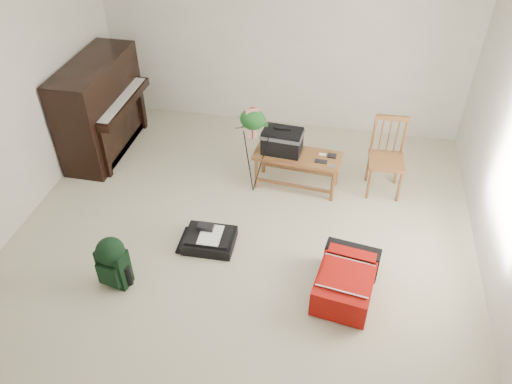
% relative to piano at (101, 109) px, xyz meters
% --- Properties ---
extents(floor, '(5.00, 5.50, 0.01)m').
position_rel_piano_xyz_m(floor, '(2.19, -1.60, -0.60)').
color(floor, beige).
rests_on(floor, ground).
extents(ceiling, '(5.00, 5.50, 0.01)m').
position_rel_piano_xyz_m(ceiling, '(2.19, -1.60, 1.90)').
color(ceiling, white).
rests_on(ceiling, wall_back).
extents(wall_back, '(5.00, 0.04, 2.50)m').
position_rel_piano_xyz_m(wall_back, '(2.19, 1.15, 0.65)').
color(wall_back, beige).
rests_on(wall_back, floor).
extents(piano, '(0.71, 1.50, 1.25)m').
position_rel_piano_xyz_m(piano, '(0.00, 0.00, 0.00)').
color(piano, black).
rests_on(piano, floor).
extents(bench, '(1.07, 0.49, 0.80)m').
position_rel_piano_xyz_m(bench, '(2.50, -0.31, -0.04)').
color(bench, brown).
rests_on(bench, floor).
extents(dining_chair, '(0.43, 0.43, 0.95)m').
position_rel_piano_xyz_m(dining_chair, '(3.67, -0.17, -0.14)').
color(dining_chair, brown).
rests_on(dining_chair, floor).
extents(red_suitcase, '(0.62, 0.84, 0.33)m').
position_rel_piano_xyz_m(red_suitcase, '(3.33, -1.87, -0.42)').
color(red_suitcase, '#9E1506').
rests_on(red_suitcase, floor).
extents(black_duffel, '(0.54, 0.44, 0.22)m').
position_rel_piano_xyz_m(black_duffel, '(1.87, -1.54, -0.52)').
color(black_duffel, black).
rests_on(black_duffel, floor).
extents(green_backpack, '(0.32, 0.29, 0.57)m').
position_rel_piano_xyz_m(green_backpack, '(1.10, -2.24, -0.28)').
color(green_backpack, black).
rests_on(green_backpack, floor).
extents(flower_stand, '(0.46, 0.46, 1.17)m').
position_rel_piano_xyz_m(flower_stand, '(2.13, -0.53, -0.03)').
color(flower_stand, black).
rests_on(flower_stand, floor).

